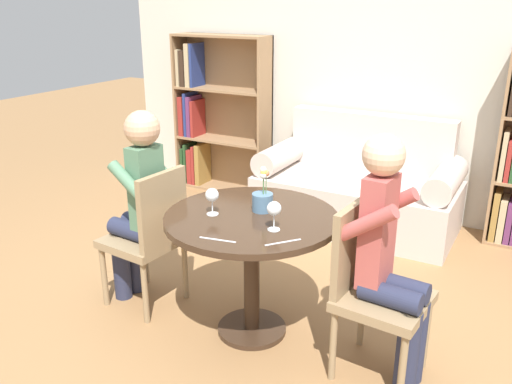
# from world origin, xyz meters

# --- Properties ---
(ground_plane) EXTENTS (16.00, 16.00, 0.00)m
(ground_plane) POSITION_xyz_m (0.00, 0.00, 0.00)
(ground_plane) COLOR olive
(back_wall) EXTENTS (5.20, 0.05, 2.70)m
(back_wall) POSITION_xyz_m (0.00, 2.25, 1.35)
(back_wall) COLOR beige
(back_wall) RESTS_ON ground_plane
(round_table) EXTENTS (0.95, 0.95, 0.73)m
(round_table) POSITION_xyz_m (0.00, 0.00, 0.59)
(round_table) COLOR #382619
(round_table) RESTS_ON ground_plane
(couch) EXTENTS (1.63, 0.80, 0.92)m
(couch) POSITION_xyz_m (0.00, 1.83, 0.31)
(couch) COLOR beige
(couch) RESTS_ON ground_plane
(bookshelf_left) EXTENTS (0.98, 0.28, 1.52)m
(bookshelf_left) POSITION_xyz_m (-1.63, 2.10, 0.73)
(bookshelf_left) COLOR #93704C
(bookshelf_left) RESTS_ON ground_plane
(chair_left) EXTENTS (0.46, 0.46, 0.90)m
(chair_left) POSITION_xyz_m (-0.69, -0.04, 0.49)
(chair_left) COLOR #937A56
(chair_left) RESTS_ON ground_plane
(chair_right) EXTENTS (0.45, 0.45, 0.90)m
(chair_right) POSITION_xyz_m (0.69, -0.00, 0.49)
(chair_right) COLOR #937A56
(chair_right) RESTS_ON ground_plane
(person_left) EXTENTS (0.44, 0.36, 1.25)m
(person_left) POSITION_xyz_m (-0.77, -0.03, 0.67)
(person_left) COLOR #282D47
(person_left) RESTS_ON ground_plane
(person_right) EXTENTS (0.44, 0.36, 1.27)m
(person_right) POSITION_xyz_m (0.77, -0.01, 0.67)
(person_right) COLOR #282D47
(person_right) RESTS_ON ground_plane
(wine_glass_left) EXTENTS (0.07, 0.07, 0.15)m
(wine_glass_left) POSITION_xyz_m (-0.19, -0.09, 0.84)
(wine_glass_left) COLOR white
(wine_glass_left) RESTS_ON round_table
(wine_glass_right) EXTENTS (0.07, 0.07, 0.15)m
(wine_glass_right) POSITION_xyz_m (0.19, -0.11, 0.84)
(wine_glass_right) COLOR white
(wine_glass_right) RESTS_ON round_table
(flower_vase) EXTENTS (0.12, 0.12, 0.25)m
(flower_vase) POSITION_xyz_m (0.02, 0.09, 0.80)
(flower_vase) COLOR slate
(flower_vase) RESTS_ON round_table
(knife_left_setting) EXTENTS (0.13, 0.15, 0.00)m
(knife_left_setting) POSITION_xyz_m (0.30, -0.23, 0.73)
(knife_left_setting) COLOR silver
(knife_left_setting) RESTS_ON round_table
(fork_left_setting) EXTENTS (0.19, 0.05, 0.00)m
(fork_left_setting) POSITION_xyz_m (0.01, -0.36, 0.73)
(fork_left_setting) COLOR silver
(fork_left_setting) RESTS_ON round_table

